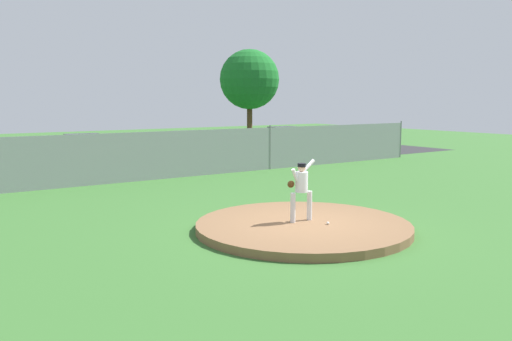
% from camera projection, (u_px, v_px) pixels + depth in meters
% --- Properties ---
extents(ground_plane, '(80.00, 80.00, 0.00)m').
position_uv_depth(ground_plane, '(194.00, 195.00, 18.03)').
color(ground_plane, '#386B2D').
extents(asphalt_strip, '(44.00, 7.00, 0.01)m').
position_uv_depth(asphalt_strip, '(112.00, 168.00, 25.00)').
color(asphalt_strip, '#2B2B2D').
rests_on(asphalt_strip, ground_plane).
extents(pitchers_mound, '(5.42, 5.42, 0.21)m').
position_uv_depth(pitchers_mound, '(303.00, 226.00, 13.09)').
color(pitchers_mound, brown).
rests_on(pitchers_mound, ground_plane).
extents(pitcher_youth, '(0.81, 0.32, 1.57)m').
position_uv_depth(pitcher_youth, '(301.00, 186.00, 13.08)').
color(pitcher_youth, silver).
rests_on(pitcher_youth, pitchers_mound).
extents(baseball, '(0.07, 0.07, 0.07)m').
position_uv_depth(baseball, '(328.00, 223.00, 12.84)').
color(baseball, white).
rests_on(baseball, pitchers_mound).
extents(chainlink_fence, '(30.79, 0.07, 2.09)m').
position_uv_depth(chainlink_fence, '(148.00, 156.00, 21.18)').
color(chainlink_fence, gray).
rests_on(chainlink_fence, ground_plane).
extents(parked_car_slate, '(2.02, 4.61, 1.67)m').
position_uv_depth(parked_car_slate, '(291.00, 142.00, 31.12)').
color(parked_car_slate, slate).
rests_on(parked_car_slate, ground_plane).
extents(parked_car_charcoal, '(2.15, 4.75, 1.60)m').
position_uv_depth(parked_car_charcoal, '(195.00, 147.00, 27.90)').
color(parked_car_charcoal, '#232328').
rests_on(parked_car_charcoal, ground_plane).
extents(parked_car_silver, '(2.00, 4.23, 1.69)m').
position_uv_depth(parked_car_silver, '(86.00, 154.00, 24.06)').
color(parked_car_silver, '#B7BABF').
rests_on(parked_car_silver, ground_plane).
extents(parked_car_burgundy, '(1.96, 4.44, 1.62)m').
position_uv_depth(parked_car_burgundy, '(244.00, 145.00, 28.79)').
color(parked_car_burgundy, maroon).
rests_on(parked_car_burgundy, ground_plane).
extents(tree_broad_right, '(4.44, 4.44, 7.03)m').
position_uv_depth(tree_broad_right, '(250.00, 80.00, 38.61)').
color(tree_broad_right, '#4C331E').
rests_on(tree_broad_right, ground_plane).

